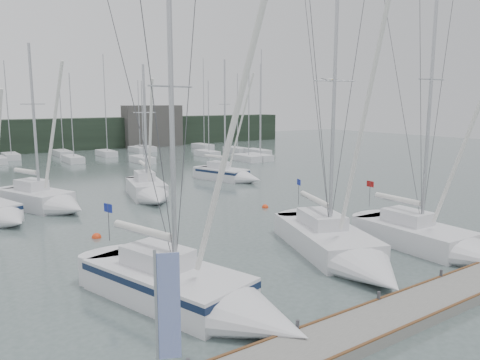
# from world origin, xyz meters

# --- Properties ---
(ground) EXTENTS (160.00, 160.00, 0.00)m
(ground) POSITION_xyz_m (0.00, 0.00, 0.00)
(ground) COLOR #4C5C59
(ground) RESTS_ON ground
(dock) EXTENTS (24.00, 2.00, 0.40)m
(dock) POSITION_xyz_m (0.00, -5.00, 0.20)
(dock) COLOR slate
(dock) RESTS_ON ground
(far_treeline) EXTENTS (90.00, 4.00, 5.00)m
(far_treeline) POSITION_xyz_m (0.00, 62.00, 2.50)
(far_treeline) COLOR black
(far_treeline) RESTS_ON ground
(far_building_right) EXTENTS (10.00, 3.00, 7.00)m
(far_building_right) POSITION_xyz_m (18.00, 60.00, 3.50)
(far_building_right) COLOR #42403D
(far_building_right) RESTS_ON ground
(mast_forest) EXTENTS (56.59, 25.87, 14.86)m
(mast_forest) POSITION_xyz_m (-2.37, 44.77, 0.48)
(mast_forest) COLOR silver
(mast_forest) RESTS_ON ground
(sailboat_near_left) EXTENTS (5.66, 10.31, 13.84)m
(sailboat_near_left) POSITION_xyz_m (-7.48, -0.50, 0.61)
(sailboat_near_left) COLOR silver
(sailboat_near_left) RESTS_ON ground
(sailboat_near_center) EXTENTS (6.51, 10.82, 14.73)m
(sailboat_near_center) POSITION_xyz_m (0.77, 0.13, 0.54)
(sailboat_near_center) COLOR silver
(sailboat_near_center) RESTS_ON ground
(sailboat_near_right) EXTENTS (3.17, 9.03, 14.80)m
(sailboat_near_right) POSITION_xyz_m (5.86, -1.82, 0.55)
(sailboat_near_right) COLOR silver
(sailboat_near_right) RESTS_ON ground
(sailboat_mid_b) EXTENTS (5.33, 8.28, 12.45)m
(sailboat_mid_b) POSITION_xyz_m (-8.20, 19.79, 0.61)
(sailboat_mid_b) COLOR silver
(sailboat_mid_b) RESTS_ON ground
(sailboat_mid_c) EXTENTS (4.13, 7.92, 11.27)m
(sailboat_mid_c) POSITION_xyz_m (-0.81, 19.17, 0.60)
(sailboat_mid_c) COLOR silver
(sailboat_mid_c) RESTS_ON ground
(sailboat_mid_d) EXTENTS (4.35, 7.65, 12.36)m
(sailboat_mid_d) POSITION_xyz_m (9.48, 22.80, 0.56)
(sailboat_mid_d) COLOR silver
(sailboat_mid_d) RESTS_ON ground
(buoy_b) EXTENTS (0.48, 0.48, 0.48)m
(buoy_b) POSITION_xyz_m (4.95, 11.76, 0.00)
(buoy_b) COLOR red
(buoy_b) RESTS_ON ground
(buoy_c) EXTENTS (0.54, 0.54, 0.54)m
(buoy_c) POSITION_xyz_m (-7.63, 11.17, 0.00)
(buoy_c) COLOR red
(buoy_c) RESTS_ON ground
(dock_banner) EXTENTS (0.56, 0.28, 3.92)m
(dock_banner) POSITION_xyz_m (-11.16, -5.14, 2.72)
(dock_banner) COLOR #A5A8AD
(dock_banner) RESTS_ON dock
(seagull) EXTENTS (0.99, 0.48, 0.20)m
(seagull) POSITION_xyz_m (1.83, 2.54, 8.71)
(seagull) COLOR silver
(seagull) RESTS_ON ground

